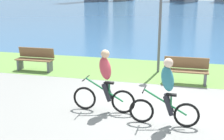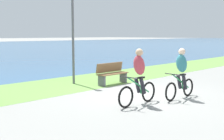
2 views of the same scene
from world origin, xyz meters
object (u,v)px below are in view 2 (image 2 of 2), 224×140
Objects in this scene: cyclist_trailing at (181,73)px; bench_near_path at (112,74)px; cyclist_lead at (139,77)px; lamppost_tall at (73,25)px.

cyclist_trailing reaches higher than bench_near_path.
cyclist_lead is at bearing 164.33° from cyclist_trailing.
cyclist_lead is 3.70m from bench_near_path.
lamppost_tall reaches higher than cyclist_lead.
cyclist_lead is 1.13× the size of bench_near_path.
bench_near_path is at bearing 83.60° from cyclist_trailing.
cyclist_lead reaches higher than bench_near_path.
bench_near_path is at bearing -49.57° from lamppost_tall.
lamppost_tall is (-1.06, 1.25, 2.04)m from bench_near_path.
bench_near_path is 2.62m from lamppost_tall.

